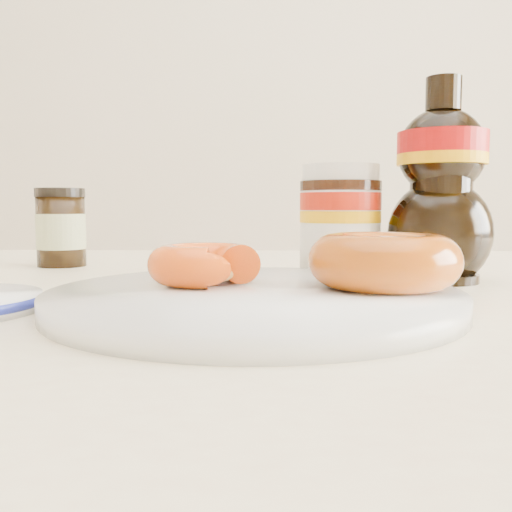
{
  "coord_description": "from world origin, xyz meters",
  "views": [
    {
      "loc": [
        0.02,
        -0.42,
        0.83
      ],
      "look_at": [
        0.01,
        0.04,
        0.79
      ],
      "focal_mm": 40.0,
      "sensor_mm": 36.0,
      "label": 1
    }
  ],
  "objects_px": {
    "plate": "(254,299)",
    "donut_bitten": "(204,264)",
    "donut_whole": "(384,261)",
    "syrup_bottle": "(441,181)",
    "dining_table": "(249,376)",
    "dark_jar": "(61,228)",
    "nutella_jar": "(340,218)"
  },
  "relations": [
    {
      "from": "plate",
      "to": "donut_bitten",
      "type": "relative_size",
      "value": 3.4
    },
    {
      "from": "donut_whole",
      "to": "syrup_bottle",
      "type": "distance_m",
      "value": 0.18
    },
    {
      "from": "dining_table",
      "to": "plate",
      "type": "distance_m",
      "value": 0.14
    },
    {
      "from": "dining_table",
      "to": "dark_jar",
      "type": "height_order",
      "value": "dark_jar"
    },
    {
      "from": "plate",
      "to": "donut_bitten",
      "type": "bearing_deg",
      "value": 144.85
    },
    {
      "from": "dining_table",
      "to": "donut_whole",
      "type": "height_order",
      "value": "donut_whole"
    },
    {
      "from": "dining_table",
      "to": "plate",
      "type": "relative_size",
      "value": 4.65
    },
    {
      "from": "donut_whole",
      "to": "plate",
      "type": "bearing_deg",
      "value": -172.68
    },
    {
      "from": "plate",
      "to": "syrup_bottle",
      "type": "relative_size",
      "value": 1.5
    },
    {
      "from": "syrup_bottle",
      "to": "dark_jar",
      "type": "bearing_deg",
      "value": 162.33
    },
    {
      "from": "plate",
      "to": "dark_jar",
      "type": "relative_size",
      "value": 3.07
    },
    {
      "from": "nutella_jar",
      "to": "donut_bitten",
      "type": "bearing_deg",
      "value": -129.45
    },
    {
      "from": "syrup_bottle",
      "to": "dark_jar",
      "type": "xyz_separation_m",
      "value": [
        -0.43,
        0.14,
        -0.05
      ]
    },
    {
      "from": "donut_whole",
      "to": "dark_jar",
      "type": "bearing_deg",
      "value": 140.81
    },
    {
      "from": "dining_table",
      "to": "donut_bitten",
      "type": "relative_size",
      "value": 15.83
    },
    {
      "from": "dining_table",
      "to": "dark_jar",
      "type": "relative_size",
      "value": 14.29
    },
    {
      "from": "donut_bitten",
      "to": "nutella_jar",
      "type": "relative_size",
      "value": 0.75
    },
    {
      "from": "donut_whole",
      "to": "dark_jar",
      "type": "height_order",
      "value": "dark_jar"
    },
    {
      "from": "dark_jar",
      "to": "syrup_bottle",
      "type": "bearing_deg",
      "value": -17.67
    },
    {
      "from": "plate",
      "to": "donut_bitten",
      "type": "xyz_separation_m",
      "value": [
        -0.04,
        0.03,
        0.02
      ]
    },
    {
      "from": "donut_bitten",
      "to": "syrup_bottle",
      "type": "relative_size",
      "value": 0.44
    },
    {
      "from": "dining_table",
      "to": "nutella_jar",
      "type": "bearing_deg",
      "value": 37.08
    },
    {
      "from": "plate",
      "to": "dark_jar",
      "type": "distance_m",
      "value": 0.39
    },
    {
      "from": "syrup_bottle",
      "to": "donut_bitten",
      "type": "bearing_deg",
      "value": -149.27
    },
    {
      "from": "donut_whole",
      "to": "nutella_jar",
      "type": "height_order",
      "value": "nutella_jar"
    },
    {
      "from": "plate",
      "to": "donut_bitten",
      "type": "distance_m",
      "value": 0.05
    },
    {
      "from": "donut_whole",
      "to": "syrup_bottle",
      "type": "bearing_deg",
      "value": 60.24
    },
    {
      "from": "donut_whole",
      "to": "dark_jar",
      "type": "distance_m",
      "value": 0.45
    },
    {
      "from": "donut_whole",
      "to": "donut_bitten",
      "type": "bearing_deg",
      "value": 173.47
    },
    {
      "from": "plate",
      "to": "donut_whole",
      "type": "bearing_deg",
      "value": 7.32
    },
    {
      "from": "donut_bitten",
      "to": "syrup_bottle",
      "type": "xyz_separation_m",
      "value": [
        0.22,
        0.13,
        0.07
      ]
    },
    {
      "from": "dining_table",
      "to": "donut_whole",
      "type": "xyz_separation_m",
      "value": [
        0.1,
        -0.1,
        0.12
      ]
    }
  ]
}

